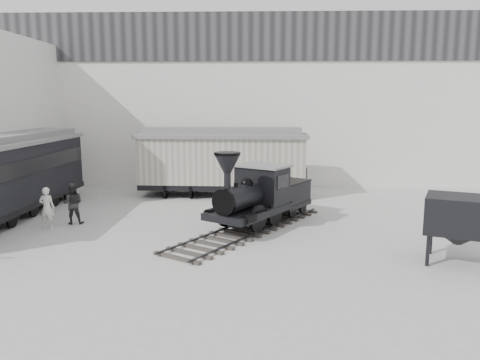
{
  "coord_description": "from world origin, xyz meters",
  "views": [
    {
      "loc": [
        1.53,
        -16.46,
        5.4
      ],
      "look_at": [
        0.94,
        4.15,
        2.0
      ],
      "focal_mm": 35.0,
      "sensor_mm": 36.0,
      "label": 1
    }
  ],
  "objects_px": {
    "visitor_b": "(73,203)",
    "passenger_coach": "(3,177)",
    "coal_hopper": "(459,220)",
    "boxcar": "(222,160)",
    "visitor_a": "(47,208)",
    "locomotive": "(258,199)"
  },
  "relations": [
    {
      "from": "visitor_a",
      "to": "visitor_b",
      "type": "distance_m",
      "value": 1.14
    },
    {
      "from": "boxcar",
      "to": "passenger_coach",
      "type": "distance_m",
      "value": 11.51
    },
    {
      "from": "visitor_b",
      "to": "locomotive",
      "type": "bearing_deg",
      "value": 169.46
    },
    {
      "from": "passenger_coach",
      "to": "visitor_b",
      "type": "height_order",
      "value": "passenger_coach"
    },
    {
      "from": "visitor_a",
      "to": "visitor_b",
      "type": "bearing_deg",
      "value": -136.12
    },
    {
      "from": "passenger_coach",
      "to": "boxcar",
      "type": "bearing_deg",
      "value": 32.21
    },
    {
      "from": "visitor_b",
      "to": "visitor_a",
      "type": "bearing_deg",
      "value": 34.22
    },
    {
      "from": "boxcar",
      "to": "visitor_b",
      "type": "bearing_deg",
      "value": -131.09
    },
    {
      "from": "visitor_b",
      "to": "boxcar",
      "type": "bearing_deg",
      "value": -141.59
    },
    {
      "from": "locomotive",
      "to": "boxcar",
      "type": "height_order",
      "value": "boxcar"
    },
    {
      "from": "locomotive",
      "to": "passenger_coach",
      "type": "distance_m",
      "value": 11.91
    },
    {
      "from": "visitor_b",
      "to": "passenger_coach",
      "type": "bearing_deg",
      "value": -20.43
    },
    {
      "from": "passenger_coach",
      "to": "coal_hopper",
      "type": "relative_size",
      "value": 5.18
    },
    {
      "from": "coal_hopper",
      "to": "visitor_a",
      "type": "bearing_deg",
      "value": -170.46
    },
    {
      "from": "boxcar",
      "to": "visitor_a",
      "type": "xyz_separation_m",
      "value": [
        -7.15,
        -7.53,
        -1.2
      ]
    },
    {
      "from": "visitor_b",
      "to": "coal_hopper",
      "type": "xyz_separation_m",
      "value": [
        15.06,
        -4.86,
        0.58
      ]
    },
    {
      "from": "passenger_coach",
      "to": "visitor_a",
      "type": "relative_size",
      "value": 7.56
    },
    {
      "from": "boxcar",
      "to": "passenger_coach",
      "type": "relative_size",
      "value": 0.72
    },
    {
      "from": "visitor_a",
      "to": "coal_hopper",
      "type": "relative_size",
      "value": 0.69
    },
    {
      "from": "passenger_coach",
      "to": "visitor_b",
      "type": "bearing_deg",
      "value": -11.21
    },
    {
      "from": "visitor_a",
      "to": "passenger_coach",
      "type": "bearing_deg",
      "value": -28.53
    },
    {
      "from": "passenger_coach",
      "to": "coal_hopper",
      "type": "distance_m",
      "value": 19.39
    }
  ]
}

